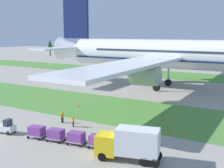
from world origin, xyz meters
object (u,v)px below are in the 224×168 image
(ground_crew_loader, at_px, (62,117))
(taxiway_marker_2, at_px, (169,130))
(airliner, at_px, (173,54))
(cargo_dolly_third, at_px, (76,137))
(taxiway_marker_3, at_px, (164,119))
(cargo_dolly_lead, at_px, (37,131))
(catering_truck, at_px, (129,143))
(cargo_dolly_fourth, at_px, (98,140))
(taxiway_marker_0, at_px, (182,133))
(taxiway_marker_1, at_px, (78,106))
(ground_crew_marshaller, at_px, (73,120))
(cargo_dolly_second, at_px, (56,134))
(baggage_tug, at_px, (6,127))

(ground_crew_loader, bearing_deg, taxiway_marker_2, 122.43)
(airliner, xyz_separation_m, ground_crew_loader, (-4.76, -34.67, -7.49))
(cargo_dolly_third, height_order, taxiway_marker_3, cargo_dolly_third)
(cargo_dolly_lead, bearing_deg, catering_truck, -98.06)
(cargo_dolly_fourth, relative_size, taxiway_marker_0, 4.24)
(cargo_dolly_fourth, height_order, taxiway_marker_1, cargo_dolly_fourth)
(catering_truck, distance_m, taxiway_marker_2, 11.41)
(cargo_dolly_third, relative_size, ground_crew_marshaller, 1.38)
(airliner, bearing_deg, taxiway_marker_0, 20.45)
(taxiway_marker_1, bearing_deg, ground_crew_loader, -66.60)
(cargo_dolly_second, relative_size, ground_crew_loader, 1.38)
(cargo_dolly_lead, relative_size, taxiway_marker_1, 4.81)
(cargo_dolly_fourth, height_order, taxiway_marker_2, cargo_dolly_fourth)
(taxiway_marker_3, bearing_deg, taxiway_marker_2, -60.39)
(cargo_dolly_third, xyz_separation_m, taxiway_marker_2, (8.00, 10.51, -0.68))
(ground_crew_marshaller, distance_m, ground_crew_loader, 2.71)
(cargo_dolly_second, bearing_deg, cargo_dolly_fourth, -90.00)
(cargo_dolly_third, distance_m, catering_truck, 7.75)
(catering_truck, relative_size, taxiway_marker_1, 14.69)
(cargo_dolly_second, relative_size, cargo_dolly_fourth, 1.00)
(cargo_dolly_third, bearing_deg, cargo_dolly_second, 90.00)
(baggage_tug, bearing_deg, cargo_dolly_second, -90.00)
(cargo_dolly_third, bearing_deg, taxiway_marker_3, -29.36)
(cargo_dolly_lead, distance_m, ground_crew_loader, 7.02)
(cargo_dolly_third, relative_size, taxiway_marker_2, 5.09)
(cargo_dolly_fourth, distance_m, ground_crew_marshaller, 8.97)
(airliner, xyz_separation_m, taxiway_marker_2, (10.52, -30.16, -8.20))
(cargo_dolly_third, height_order, taxiway_marker_1, cargo_dolly_third)
(cargo_dolly_lead, distance_m, taxiway_marker_1, 16.77)
(cargo_dolly_third, relative_size, ground_crew_loader, 1.38)
(cargo_dolly_second, bearing_deg, taxiway_marker_1, 19.90)
(airliner, bearing_deg, cargo_dolly_third, 1.87)
(ground_crew_marshaller, height_order, ground_crew_loader, same)
(cargo_dolly_lead, relative_size, taxiway_marker_2, 5.09)
(cargo_dolly_lead, height_order, taxiway_marker_0, cargo_dolly_lead)
(cargo_dolly_fourth, xyz_separation_m, taxiway_marker_3, (2.76, 14.26, -0.61))
(airliner, bearing_deg, catering_truck, 12.11)
(taxiway_marker_0, bearing_deg, ground_crew_marshaller, -162.02)
(taxiway_marker_0, height_order, taxiway_marker_1, taxiway_marker_0)
(baggage_tug, relative_size, taxiway_marker_2, 5.86)
(cargo_dolly_second, relative_size, taxiway_marker_2, 5.09)
(cargo_dolly_second, relative_size, taxiway_marker_1, 4.81)
(baggage_tug, xyz_separation_m, taxiway_marker_1, (-0.46, 16.58, -0.57))
(catering_truck, xyz_separation_m, taxiway_marker_0, (2.29, 10.80, -1.67))
(cargo_dolly_third, distance_m, taxiway_marker_3, 15.74)
(taxiway_marker_2, bearing_deg, ground_crew_marshaller, -157.64)
(cargo_dolly_third, xyz_separation_m, catering_truck, (7.65, -0.77, 1.03))
(cargo_dolly_second, bearing_deg, baggage_tug, 90.00)
(cargo_dolly_fourth, bearing_deg, cargo_dolly_third, 90.00)
(cargo_dolly_fourth, xyz_separation_m, ground_crew_loader, (-10.15, 5.58, 0.03))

